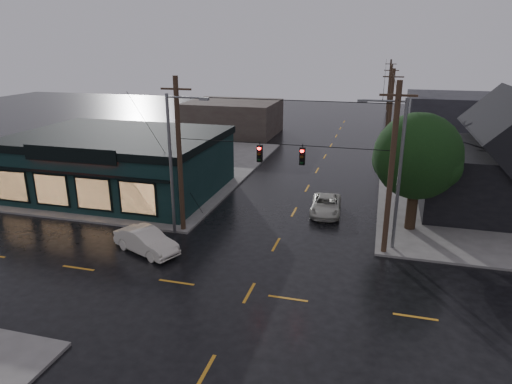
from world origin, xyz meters
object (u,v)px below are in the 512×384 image
(sedan_cream, at_px, (146,241))
(suv_silver, at_px, (326,205))
(corner_tree, at_px, (418,157))
(utility_pole_nw, at_px, (184,231))
(utility_pole_ne, at_px, (383,253))

(sedan_cream, xyz_separation_m, suv_silver, (9.57, 9.47, -0.10))
(corner_tree, height_order, suv_silver, corner_tree)
(utility_pole_nw, xyz_separation_m, suv_silver, (8.80, 5.85, 0.64))
(utility_pole_nw, height_order, utility_pole_ne, same)
(utility_pole_ne, xyz_separation_m, sedan_cream, (-13.77, -3.62, 0.73))
(corner_tree, height_order, utility_pole_ne, corner_tree)
(corner_tree, xyz_separation_m, utility_pole_ne, (-1.65, -4.17, -5.10))
(utility_pole_nw, relative_size, sedan_cream, 2.28)
(utility_pole_nw, bearing_deg, sedan_cream, -102.01)
(utility_pole_nw, bearing_deg, suv_silver, 33.60)
(sedan_cream, distance_m, suv_silver, 13.46)
(utility_pole_ne, bearing_deg, sedan_cream, -165.26)
(utility_pole_nw, distance_m, sedan_cream, 3.78)
(utility_pole_ne, distance_m, sedan_cream, 14.26)
(corner_tree, distance_m, utility_pole_ne, 6.79)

